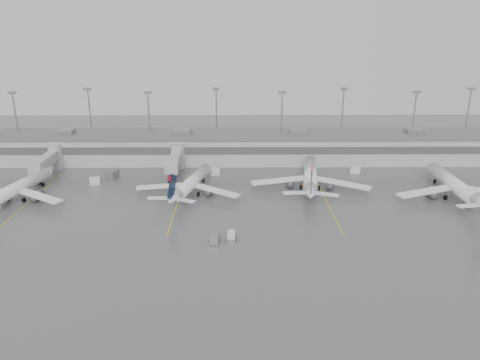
{
  "coord_description": "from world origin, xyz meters",
  "views": [
    {
      "loc": [
        -3.67,
        -79.46,
        40.23
      ],
      "look_at": [
        -2.87,
        24.0,
        5.0
      ],
      "focal_mm": 35.0,
      "sensor_mm": 36.0,
      "label": 1
    }
  ],
  "objects_px": {
    "jet_far_left": "(16,189)",
    "baggage_tug": "(231,237)",
    "jet_mid_left": "(191,183)",
    "jet_mid_right": "(310,176)",
    "jet_far_right": "(456,186)"
  },
  "relations": [
    {
      "from": "jet_mid_left",
      "to": "baggage_tug",
      "type": "xyz_separation_m",
      "value": [
        10.16,
        -25.03,
        -2.28
      ]
    },
    {
      "from": "jet_mid_left",
      "to": "jet_far_left",
      "type": "bearing_deg",
      "value": -160.85
    },
    {
      "from": "jet_far_left",
      "to": "baggage_tug",
      "type": "xyz_separation_m",
      "value": [
        50.79,
        -21.27,
        -2.36
      ]
    },
    {
      "from": "jet_mid_left",
      "to": "baggage_tug",
      "type": "relative_size",
      "value": 10.42
    },
    {
      "from": "jet_mid_left",
      "to": "jet_mid_right",
      "type": "height_order",
      "value": "jet_mid_right"
    },
    {
      "from": "jet_far_left",
      "to": "jet_mid_left",
      "type": "bearing_deg",
      "value": 16.89
    },
    {
      "from": "jet_mid_right",
      "to": "jet_far_right",
      "type": "xyz_separation_m",
      "value": [
        33.37,
        -7.28,
        0.03
      ]
    },
    {
      "from": "jet_far_left",
      "to": "jet_mid_left",
      "type": "xyz_separation_m",
      "value": [
        40.63,
        3.76,
        -0.08
      ]
    },
    {
      "from": "jet_far_left",
      "to": "jet_mid_left",
      "type": "relative_size",
      "value": 1.04
    },
    {
      "from": "jet_mid_right",
      "to": "baggage_tug",
      "type": "xyz_separation_m",
      "value": [
        -19.54,
        -28.98,
        -2.67
      ]
    },
    {
      "from": "jet_far_left",
      "to": "jet_far_right",
      "type": "height_order",
      "value": "jet_far_right"
    },
    {
      "from": "jet_far_left",
      "to": "jet_mid_right",
      "type": "distance_m",
      "value": 70.75
    },
    {
      "from": "jet_far_right",
      "to": "baggage_tug",
      "type": "height_order",
      "value": "jet_far_right"
    },
    {
      "from": "jet_far_left",
      "to": "baggage_tug",
      "type": "height_order",
      "value": "jet_far_left"
    },
    {
      "from": "jet_far_left",
      "to": "jet_mid_right",
      "type": "relative_size",
      "value": 0.9
    }
  ]
}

